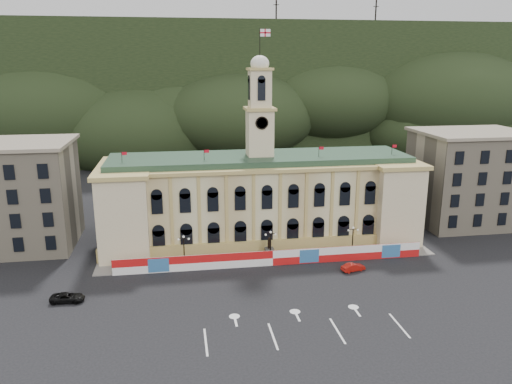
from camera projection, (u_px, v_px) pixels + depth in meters
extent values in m
plane|color=black|center=(294.00, 310.00, 65.82)|extent=(260.00, 260.00, 0.00)
cube|color=black|center=(215.00, 89.00, 184.40)|extent=(230.00, 70.00, 44.00)
cube|color=#595651|center=(322.00, 67.00, 168.58)|extent=(22.00, 8.00, 14.00)
cube|color=#595651|center=(66.00, 80.00, 155.09)|extent=(16.00, 7.00, 10.00)
cylinder|color=black|center=(276.00, 5.00, 165.99)|extent=(0.50, 0.50, 20.00)
cylinder|color=black|center=(376.00, 6.00, 171.30)|extent=(0.50, 0.50, 20.00)
cube|color=beige|center=(260.00, 202.00, 90.79)|extent=(55.00, 15.00, 14.00)
cube|color=tan|center=(267.00, 247.00, 84.81)|extent=(56.00, 0.80, 2.40)
cube|color=tan|center=(260.00, 162.00, 88.93)|extent=(56.20, 16.20, 0.60)
cube|color=#294532|center=(260.00, 159.00, 88.75)|extent=(53.00, 13.00, 1.20)
cube|color=beige|center=(127.00, 209.00, 86.27)|extent=(8.00, 17.00, 14.00)
cube|color=beige|center=(384.00, 198.00, 93.40)|extent=(8.00, 17.00, 14.00)
cube|color=beige|center=(260.00, 133.00, 87.58)|extent=(4.40, 4.40, 8.00)
cube|color=tan|center=(260.00, 109.00, 86.52)|extent=(5.20, 5.20, 0.50)
cube|color=beige|center=(260.00, 89.00, 85.68)|extent=(3.60, 3.60, 6.50)
cube|color=tan|center=(260.00, 69.00, 84.81)|extent=(4.20, 4.20, 0.40)
cylinder|color=black|center=(262.00, 123.00, 84.88)|extent=(2.20, 0.20, 2.20)
ellipsoid|color=silver|center=(260.00, 64.00, 84.58)|extent=(3.20, 3.20, 2.72)
cylinder|color=black|center=(260.00, 44.00, 83.77)|extent=(0.12, 0.12, 5.00)
cube|color=white|center=(265.00, 33.00, 83.45)|extent=(1.80, 0.04, 1.20)
cube|color=red|center=(265.00, 33.00, 83.42)|extent=(1.80, 0.02, 0.22)
cube|color=red|center=(265.00, 33.00, 83.42)|extent=(0.22, 0.02, 1.20)
cube|color=tan|center=(13.00, 197.00, 86.62)|extent=(20.00, 16.00, 18.00)
cube|color=gray|center=(6.00, 144.00, 84.26)|extent=(21.00, 17.00, 0.60)
cube|color=tan|center=(469.00, 179.00, 99.67)|extent=(20.00, 16.00, 18.00)
cube|color=gray|center=(474.00, 133.00, 97.30)|extent=(21.00, 17.00, 0.60)
cube|color=red|center=(273.00, 258.00, 79.83)|extent=(50.00, 0.25, 2.50)
cube|color=#3169A3|center=(159.00, 265.00, 76.97)|extent=(3.20, 0.05, 2.20)
cube|color=#3169A3|center=(309.00, 256.00, 80.61)|extent=(3.20, 0.05, 2.20)
cube|color=#3169A3|center=(391.00, 251.00, 82.73)|extent=(3.20, 0.05, 2.20)
cube|color=slate|center=(270.00, 258.00, 82.75)|extent=(56.00, 5.50, 0.16)
cube|color=#595651|center=(269.00, 253.00, 82.78)|extent=(1.40, 1.40, 1.80)
cylinder|color=black|center=(269.00, 244.00, 82.35)|extent=(0.60, 0.60, 1.60)
sphere|color=black|center=(269.00, 238.00, 82.12)|extent=(0.44, 0.44, 0.44)
cylinder|color=black|center=(185.00, 265.00, 79.90)|extent=(0.44, 0.44, 0.30)
cylinder|color=black|center=(184.00, 252.00, 79.32)|extent=(0.18, 0.18, 4.80)
cube|color=black|center=(184.00, 238.00, 78.74)|extent=(1.60, 0.08, 0.08)
sphere|color=silver|center=(178.00, 239.00, 78.66)|extent=(0.36, 0.36, 0.36)
sphere|color=silver|center=(189.00, 239.00, 78.90)|extent=(0.36, 0.36, 0.36)
sphere|color=silver|center=(184.00, 237.00, 78.68)|extent=(0.40, 0.40, 0.40)
cylinder|color=black|center=(270.00, 260.00, 82.02)|extent=(0.44, 0.44, 0.30)
cylinder|color=black|center=(270.00, 247.00, 81.45)|extent=(0.18, 0.18, 4.80)
cube|color=black|center=(271.00, 234.00, 80.86)|extent=(1.60, 0.08, 0.08)
sphere|color=silver|center=(266.00, 235.00, 80.78)|extent=(0.36, 0.36, 0.36)
sphere|color=silver|center=(275.00, 234.00, 81.02)|extent=(0.36, 0.36, 0.36)
sphere|color=silver|center=(271.00, 232.00, 80.80)|extent=(0.40, 0.40, 0.40)
cylinder|color=black|center=(352.00, 255.00, 84.14)|extent=(0.44, 0.44, 0.30)
cylinder|color=black|center=(352.00, 242.00, 83.57)|extent=(0.18, 0.18, 4.80)
cube|color=black|center=(353.00, 229.00, 82.99)|extent=(1.60, 0.08, 0.08)
sphere|color=silver|center=(349.00, 230.00, 82.90)|extent=(0.36, 0.36, 0.36)
sphere|color=silver|center=(358.00, 230.00, 83.15)|extent=(0.36, 0.36, 0.36)
sphere|color=silver|center=(353.00, 228.00, 82.92)|extent=(0.40, 0.40, 0.40)
imported|color=#9E110B|center=(353.00, 267.00, 77.84)|extent=(3.18, 4.46, 1.26)
imported|color=black|center=(67.00, 297.00, 67.86)|extent=(2.75, 4.84, 1.26)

